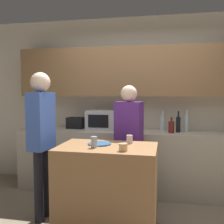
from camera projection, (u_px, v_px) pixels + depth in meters
name	position (u px, v px, depth m)	size (l,w,h in m)	color
back_wall	(138.00, 91.00, 4.17)	(6.40, 0.40, 2.70)	beige
back_counter	(135.00, 161.00, 3.99)	(3.60, 0.62, 0.93)	#B7AD99
kitchen_island	(107.00, 188.00, 2.87)	(1.06, 0.68, 0.94)	#996B42
microwave	(104.00, 120.00, 4.09)	(0.52, 0.39, 0.30)	#B7BABC
toaster	(75.00, 123.00, 4.19)	(0.26, 0.16, 0.18)	black
bottle_0	(163.00, 123.00, 3.93)	(0.07, 0.07, 0.30)	silver
bottle_1	(171.00, 127.00, 3.75)	(0.08, 0.08, 0.23)	maroon
bottle_2	(178.00, 124.00, 3.81)	(0.06, 0.06, 0.31)	black
bottle_3	(186.00, 123.00, 3.85)	(0.07, 0.07, 0.32)	silver
plate_on_island	(99.00, 144.00, 2.92)	(0.26, 0.26, 0.01)	#2D5684
cup_0	(123.00, 147.00, 2.60)	(0.09, 0.09, 0.08)	#E2B47A
cup_1	(130.00, 139.00, 2.98)	(0.07, 0.07, 0.09)	beige
cup_2	(94.00, 142.00, 2.75)	(0.07, 0.07, 0.12)	#9FAABE
person_left	(129.00, 136.00, 3.39)	(0.38, 0.27, 1.60)	black
person_center	(41.00, 132.00, 3.07)	(0.23, 0.36, 1.75)	black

